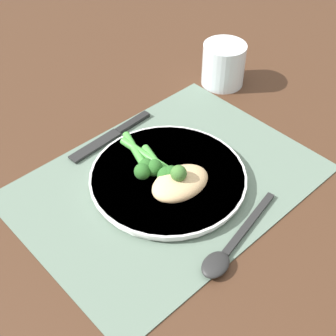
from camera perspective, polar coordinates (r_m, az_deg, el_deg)
ground_plane at (r=0.76m, az=0.00°, el=-1.81°), size 3.00×3.00×0.00m
placemat at (r=0.75m, az=0.00°, el=-1.71°), size 0.47×0.34×0.00m
plate at (r=0.75m, az=0.00°, el=-1.15°), size 0.25×0.25×0.01m
chicken_fillet at (r=0.71m, az=1.50°, el=-1.85°), size 0.10×0.07×0.03m
pesto_dollop_primary at (r=0.69m, az=1.31°, el=-0.64°), size 0.02×0.02×0.02m
broccoli_stalk_right at (r=0.72m, az=-0.36°, el=-0.89°), size 0.05×0.10×0.03m
broccoli_stalk_left at (r=0.73m, az=-0.67°, el=-0.15°), size 0.04×0.14×0.03m
broccoli_stalk_front at (r=0.74m, az=-2.78°, el=0.38°), size 0.06×0.12×0.03m
knife at (r=0.84m, az=-6.76°, el=4.04°), size 0.18×0.03×0.01m
spoon at (r=0.66m, az=6.94°, el=-10.26°), size 0.19×0.06×0.01m
water_glass at (r=0.97m, az=6.79°, el=12.43°), size 0.09×0.09×0.09m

